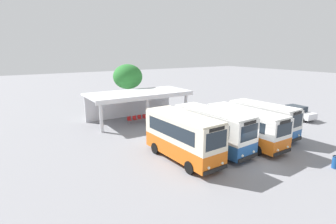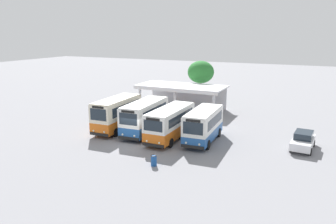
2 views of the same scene
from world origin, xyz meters
TOP-DOWN VIEW (x-y plane):
  - ground_plane at (0.00, 0.00)m, footprint 180.00×180.00m
  - city_bus_nearest_orange at (-3.93, 3.13)m, footprint 2.61×7.18m
  - city_bus_second_in_row at (-0.66, 3.49)m, footprint 2.80×7.58m
  - city_bus_middle_cream at (2.61, 2.86)m, footprint 2.48×7.68m
  - city_bus_fourth_amber at (5.88, 3.51)m, footprint 2.66×6.86m
  - parked_car_flank at (14.90, 5.39)m, footprint 2.04×4.17m
  - terminal_canopy at (-1.53, 15.94)m, footprint 11.98×5.46m
  - waiting_chair_end_by_column at (-3.23, 14.42)m, footprint 0.46×0.46m
  - waiting_chair_second_from_end at (-2.58, 14.34)m, footprint 0.46×0.46m
  - waiting_chair_middle_seat at (-1.93, 14.40)m, footprint 0.46×0.46m
  - waiting_chair_fourth_seat at (-1.28, 14.39)m, footprint 0.46×0.46m
  - roadside_tree_behind_canopy at (-0.58, 20.38)m, footprint 3.91×3.91m
  - litter_bin_apron at (4.35, -3.99)m, footprint 0.49×0.49m

SIDE VIEW (x-z plane):
  - ground_plane at x=0.00m, z-range 0.00..0.00m
  - litter_bin_apron at x=4.35m, z-range 0.01..0.91m
  - waiting_chair_end_by_column at x=-3.23m, z-range 0.09..0.95m
  - waiting_chair_second_from_end at x=-2.58m, z-range 0.09..0.95m
  - waiting_chair_middle_seat at x=-1.93m, z-range 0.09..0.95m
  - waiting_chair_fourth_seat at x=-1.28m, z-range 0.09..0.95m
  - parked_car_flank at x=14.90m, z-range 0.02..1.64m
  - city_bus_fourth_amber at x=5.88m, z-range 0.17..3.34m
  - city_bus_middle_cream at x=2.61m, z-range 0.17..3.35m
  - city_bus_second_in_row at x=-0.66m, z-range 0.17..3.57m
  - city_bus_nearest_orange at x=-3.93m, z-range 0.17..3.71m
  - terminal_canopy at x=-1.53m, z-range 0.93..4.33m
  - roadside_tree_behind_canopy at x=-0.58m, z-range 1.52..7.92m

